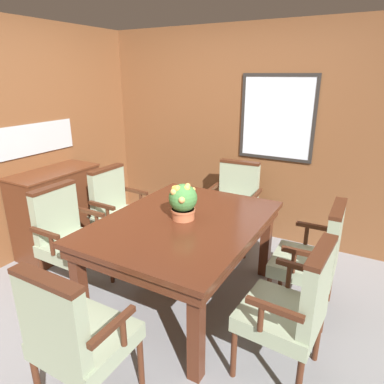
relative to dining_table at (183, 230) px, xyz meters
name	(u,v)px	position (x,y,z in m)	size (l,w,h in m)	color
ground_plane	(154,306)	(-0.16, -0.24, -0.67)	(14.00, 14.00, 0.00)	gray
wall_back	(240,134)	(-0.16, 1.60, 0.56)	(7.20, 0.08, 2.45)	brown
wall_left	(3,147)	(-1.94, -0.24, 0.56)	(0.08, 7.20, 2.45)	brown
dining_table	(183,230)	(0.00, 0.00, 0.00)	(1.24, 1.64, 0.76)	#4C2314
chair_left_near	(68,234)	(-1.01, -0.36, -0.13)	(0.49, 0.56, 0.98)	#472314
chair_left_far	(118,209)	(-1.03, 0.34, -0.13)	(0.51, 0.56, 0.98)	#472314
chair_head_far	(235,201)	(-0.02, 1.19, -0.13)	(0.58, 0.52, 0.98)	#472314
chair_right_near	(293,306)	(1.02, -0.38, -0.13)	(0.52, 0.57, 0.98)	#472314
chair_right_far	(314,255)	(1.02, 0.35, -0.13)	(0.50, 0.56, 0.98)	#472314
chair_head_near	(75,334)	(0.01, -1.22, -0.13)	(0.55, 0.49, 0.98)	#472314
potted_plant	(183,201)	(-0.01, 0.02, 0.25)	(0.24, 0.24, 0.31)	#B2603D
sideboard_cabinet	(58,211)	(-1.68, 0.10, -0.20)	(0.47, 0.95, 0.93)	#512816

